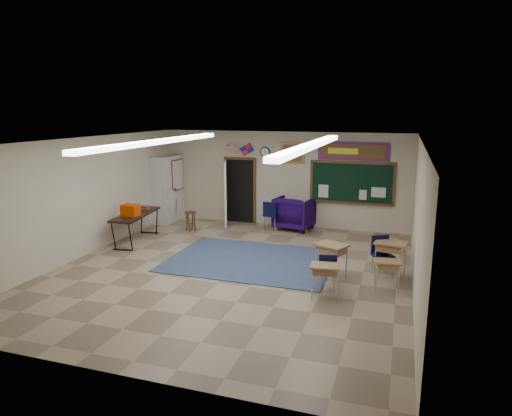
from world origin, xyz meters
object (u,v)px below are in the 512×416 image
(student_desk_front_right, at_px, (390,257))
(wooden_stool, at_px, (191,221))
(student_desk_front_left, at_px, (331,259))
(wingback_armchair, at_px, (295,213))
(folding_table, at_px, (136,226))

(student_desk_front_right, distance_m, wooden_stool, 6.37)
(student_desk_front_left, xyz_separation_m, student_desk_front_right, (1.24, 0.52, 0.01))
(wingback_armchair, distance_m, student_desk_front_left, 4.33)
(folding_table, distance_m, wooden_stool, 1.81)
(wingback_armchair, distance_m, folding_table, 4.81)
(student_desk_front_left, distance_m, wooden_stool, 5.47)
(folding_table, height_order, wooden_stool, folding_table)
(wingback_armchair, bearing_deg, student_desk_front_right, 140.72)
(wingback_armchair, relative_size, student_desk_front_right, 1.39)
(folding_table, xyz_separation_m, wooden_stool, (0.95, 1.53, -0.13))
(student_desk_front_right, distance_m, folding_table, 6.96)
(wooden_stool, bearing_deg, folding_table, -121.71)
(student_desk_front_left, bearing_deg, wingback_armchair, 140.07)
(student_desk_front_left, relative_size, wooden_stool, 1.34)
(folding_table, bearing_deg, wooden_stool, 51.04)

